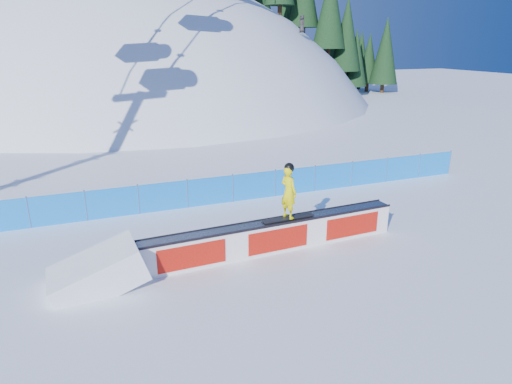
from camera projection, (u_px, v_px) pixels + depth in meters
name	position (u px, v px, depth m)	size (l,w,h in m)	color
ground	(300.00, 237.00, 16.26)	(160.00, 160.00, 0.00)	white
snow_hill	(149.00, 241.00, 58.99)	(64.00, 64.00, 64.00)	silver
treeline	(308.00, 5.00, 56.61)	(23.80, 12.69, 22.30)	#322014
safety_fence	(254.00, 186.00, 20.04)	(22.05, 0.05, 1.30)	#0D7AED
rail_box	(274.00, 236.00, 15.08)	(8.97, 1.02, 1.07)	white
snow_ramp	(100.00, 285.00, 13.08)	(2.55, 1.70, 0.96)	white
snowboarder	(289.00, 192.00, 14.81)	(1.83, 0.74, 1.90)	black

